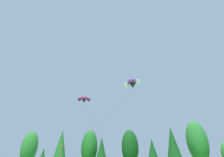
{
  "coord_description": "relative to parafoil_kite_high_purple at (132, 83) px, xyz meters",
  "views": [
    {
      "loc": [
        9.6,
        1.21,
        2.37
      ],
      "look_at": [
        1.8,
        25.27,
        15.97
      ],
      "focal_mm": 26.7,
      "sensor_mm": 36.0,
      "label": 1
    }
  ],
  "objects": [
    {
      "name": "treeline_tree_h",
      "position": [
        6.39,
        22.24,
        -9.68
      ],
      "size": [
        4.47,
        4.47,
        13.03
      ],
      "color": "#472D19",
      "rests_on": "ground_plane"
    },
    {
      "name": "treeline_tree_a",
      "position": [
        -45.3,
        24.16,
        -8.64
      ],
      "size": [
        5.9,
        5.9,
        15.19
      ],
      "color": "#472D19",
      "rests_on": "ground_plane"
    },
    {
      "name": "treeline_tree_d",
      "position": [
        -21.84,
        27.41,
        -8.99
      ],
      "size": [
        5.75,
        5.75,
        14.62
      ],
      "color": "#472D19",
      "rests_on": "ground_plane"
    },
    {
      "name": "parafoil_kite_high_purple",
      "position": [
        0.0,
        0.0,
        0.0
      ],
      "size": [
        9.32,
        12.34,
        17.55
      ],
      "color": "purple"
    },
    {
      "name": "treeline_tree_f",
      "position": [
        -7.2,
        27.99,
        -9.35
      ],
      "size": [
        5.59,
        5.59,
        14.02
      ],
      "color": "#472D19",
      "rests_on": "ground_plane"
    },
    {
      "name": "treeline_tree_i",
      "position": [
        13.48,
        27.12,
        -8.53
      ],
      "size": [
        5.95,
        5.95,
        15.38
      ],
      "color": "#472D19",
      "rests_on": "ground_plane"
    },
    {
      "name": "parafoil_kite_mid_magenta",
      "position": [
        -13.32,
        4.54,
        -0.31
      ],
      "size": [
        13.56,
        15.48,
        16.77
      ],
      "color": "#D12893"
    },
    {
      "name": "treeline_tree_e",
      "position": [
        -16.11,
        24.7,
        -10.59
      ],
      "size": [
        4.15,
        4.15,
        11.58
      ],
      "color": "#472D19",
      "rests_on": "ground_plane"
    },
    {
      "name": "treeline_tree_c",
      "position": [
        -30.42,
        22.47,
        -8.81
      ],
      "size": [
        4.77,
        4.77,
        14.42
      ],
      "color": "#472D19",
      "rests_on": "ground_plane"
    },
    {
      "name": "treeline_tree_g",
      "position": [
        0.44,
        23.88,
        -11.4
      ],
      "size": [
        3.86,
        3.86,
        10.29
      ],
      "color": "#472D19",
      "rests_on": "ground_plane"
    }
  ]
}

